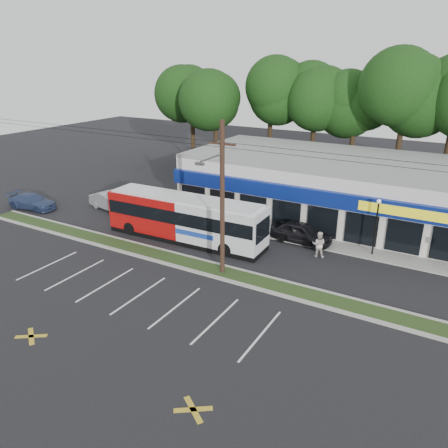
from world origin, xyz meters
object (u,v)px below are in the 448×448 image
object	(u,v)px
car_dark	(301,232)
car_silver	(111,201)
pedestrian_b	(319,244)
metrobus	(185,217)
utility_pole	(219,195)
pedestrian_a	(255,224)
car_blue	(32,201)
lamp_post	(376,221)

from	to	relation	value
car_dark	car_silver	size ratio (longest dim) A/B	0.98
car_silver	pedestrian_b	bearing A→B (deg)	-81.83
metrobus	pedestrian_b	distance (m)	10.27
metrobus	car_silver	world-z (taller)	metrobus
utility_pole	pedestrian_a	size ratio (longest dim) A/B	25.85
metrobus	car_blue	xyz separation A→B (m)	(-16.84, -1.00, -1.15)
car_blue	pedestrian_b	size ratio (longest dim) A/B	2.52
car_silver	pedestrian_b	distance (m)	20.15
lamp_post	pedestrian_a	xyz separation A→B (m)	(-9.00, -0.87, -1.70)
utility_pole	car_silver	distance (m)	17.10
lamp_post	car_dark	distance (m)	5.65
utility_pole	car_blue	xyz separation A→B (m)	(-22.01, 2.57, -4.71)
car_blue	pedestrian_a	size ratio (longest dim) A/B	2.50
metrobus	pedestrian_b	world-z (taller)	metrobus
utility_pole	pedestrian_b	world-z (taller)	utility_pole
utility_pole	car_blue	distance (m)	22.66
car_silver	pedestrian_b	world-z (taller)	pedestrian_b
utility_pole	pedestrian_b	size ratio (longest dim) A/B	26.06
lamp_post	car_blue	distance (m)	30.71
utility_pole	metrobus	distance (m)	7.22
car_silver	car_blue	xyz separation A→B (m)	(-6.70, -3.50, -0.10)
utility_pole	pedestrian_a	bearing A→B (deg)	96.77
lamp_post	pedestrian_a	size ratio (longest dim) A/B	2.20
pedestrian_a	pedestrian_b	world-z (taller)	pedestrian_a
car_blue	pedestrian_a	xyz separation A→B (m)	(21.18, 4.43, 0.26)
car_blue	car_silver	bearing A→B (deg)	-68.79
metrobus	pedestrian_b	xyz separation A→B (m)	(10.01, 2.13, -0.90)
lamp_post	car_blue	size ratio (longest dim) A/B	0.88
lamp_post	pedestrian_b	distance (m)	4.33
metrobus	pedestrian_a	bearing A→B (deg)	36.77
lamp_post	pedestrian_a	distance (m)	9.20
car_dark	car_blue	bearing A→B (deg)	104.49
car_dark	car_silver	distance (m)	18.21
metrobus	pedestrian_b	bearing A→B (deg)	10.44
lamp_post	car_silver	distance (m)	23.62
lamp_post	car_silver	size ratio (longest dim) A/B	0.87
car_blue	metrobus	bearing A→B (deg)	-92.97
car_dark	car_blue	distance (m)	25.35
car_silver	car_blue	size ratio (longest dim) A/B	1.01
car_silver	pedestrian_a	xyz separation A→B (m)	(14.48, 0.93, 0.16)
lamp_post	pedestrian_a	bearing A→B (deg)	-174.51
lamp_post	metrobus	xyz separation A→B (m)	(-13.34, -4.30, -0.81)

